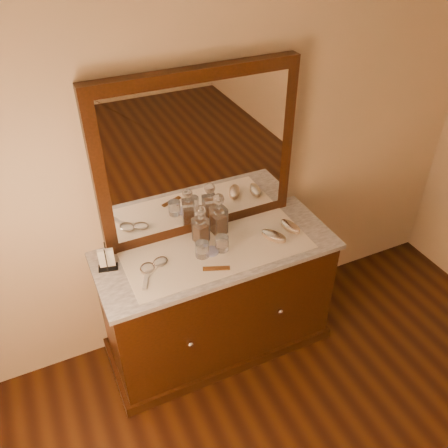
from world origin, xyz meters
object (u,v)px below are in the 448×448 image
Objects in this scene: comb at (216,268)px; dresser_cabinet at (218,301)px; decanter_right at (219,218)px; brush_far at (290,227)px; pin_dish at (211,251)px; hand_mirror_inner at (159,264)px; hand_mirror_outer at (147,271)px; brush_near at (274,236)px; decanter_left at (201,228)px; napkin_rack at (107,259)px; mirror_frame at (198,156)px.

dresser_cabinet is at bearing 86.37° from comb.
decanter_right is 0.45m from brush_far.
pin_dish is at bearing -127.33° from decanter_right.
dresser_cabinet is 7.49× the size of hand_mirror_inner.
pin_dish is 0.39m from hand_mirror_outer.
pin_dish is 0.54m from brush_far.
hand_mirror_outer is (-0.51, -0.16, -0.10)m from decanter_right.
hand_mirror_outer is (-0.36, 0.14, 0.00)m from comb.
brush_near reaches higher than hand_mirror_outer.
decanter_left reaches higher than comb.
decanter_right is at bearing 61.22° from dresser_cabinet.
decanter_right is (0.15, 0.30, 0.10)m from comb.
decanter_right reaches higher than brush_near.
brush_near is at bearing -3.00° from hand_mirror_outer.
decanter_right is at bearing 52.67° from pin_dish.
napkin_rack is 0.96× the size of brush_far.
comb is (-0.08, -0.41, -0.49)m from mirror_frame.
hand_mirror_inner reaches higher than comb.
decanter_left is 1.42× the size of brush_near.
hand_mirror_inner is at bearing -146.25° from mirror_frame.
mirror_frame is 0.56m from pin_dish.
mirror_frame reaches higher than hand_mirror_inner.
pin_dish is 0.53× the size of brush_far.
napkin_rack is at bearing -179.78° from decanter_left.
decanter_left reaches higher than pin_dish.
brush_far is 0.76× the size of hand_mirror_outer.
decanter_left is 0.14m from decanter_right.
napkin_rack is 0.57m from decanter_left.
decanter_left is at bearing -112.18° from mirror_frame.
mirror_frame is 0.77m from napkin_rack.
hand_mirror_inner reaches higher than pin_dish.
decanter_left reaches higher than hand_mirror_outer.
decanter_left reaches higher than dresser_cabinet.
mirror_frame is 0.65m from comb.
brush_near is at bearing -9.91° from napkin_rack.
napkin_rack reaches higher than pin_dish.
mirror_frame is 6.42× the size of hand_mirror_inner.
decanter_right reaches higher than napkin_rack.
hand_mirror_inner is (-0.44, -0.13, -0.10)m from decanter_right.
comb is 0.55× the size of decanter_right.
dresser_cabinet is 15.86× the size of pin_dish.
decanter_right is 0.35m from brush_near.
hand_mirror_inner is (-0.28, 0.17, 0.00)m from comb.
brush_far is at bearing 35.29° from comb.
pin_dish is at bearing 99.08° from comb.
napkin_rack is (-0.58, 0.12, 0.05)m from pin_dish.
mirror_frame is 4.33× the size of decanter_right.
brush_far reaches higher than hand_mirror_inner.
dresser_cabinet is 0.59m from brush_near.
brush_far is (1.11, -0.13, -0.04)m from napkin_rack.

